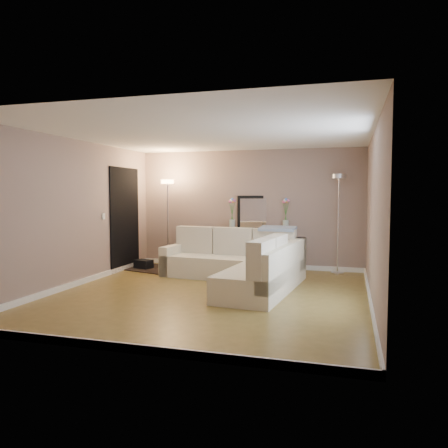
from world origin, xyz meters
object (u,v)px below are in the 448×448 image
(console_table, at_px, (254,247))
(floor_lamp_unlit, at_px, (339,204))
(sectional_sofa, at_px, (242,264))
(floor_lamp_lit, at_px, (168,206))

(console_table, bearing_deg, floor_lamp_unlit, -3.77)
(console_table, distance_m, floor_lamp_unlit, 2.01)
(floor_lamp_unlit, bearing_deg, console_table, 176.23)
(sectional_sofa, bearing_deg, floor_lamp_lit, 148.43)
(floor_lamp_lit, distance_m, floor_lamp_unlit, 3.68)
(console_table, bearing_deg, sectional_sofa, -86.22)
(floor_lamp_lit, bearing_deg, console_table, 9.02)
(floor_lamp_lit, xyz_separation_m, floor_lamp_unlit, (3.67, 0.19, 0.06))
(console_table, distance_m, floor_lamp_lit, 2.13)
(console_table, xyz_separation_m, floor_lamp_lit, (-1.91, -0.30, 0.90))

